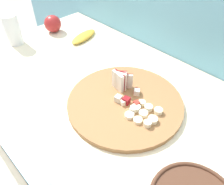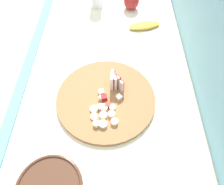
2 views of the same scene
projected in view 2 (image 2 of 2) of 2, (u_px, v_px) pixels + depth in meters
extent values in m
plane|color=#B2ADA3|center=(108.00, 154.00, 1.57)|extent=(10.00, 10.00, 0.00)
cube|color=beige|center=(107.00, 129.00, 1.21)|extent=(1.23, 0.71, 0.88)
cube|color=#60A8C6|center=(24.00, 83.00, 0.86)|extent=(1.23, 0.04, 0.04)
cube|color=#6BADC6|center=(185.00, 106.00, 0.98)|extent=(2.40, 0.04, 1.42)
cylinder|color=olive|center=(106.00, 98.00, 0.79)|extent=(0.37, 0.37, 0.02)
cube|color=maroon|center=(114.00, 80.00, 0.79)|extent=(0.05, 0.01, 0.07)
cube|color=white|center=(112.00, 80.00, 0.79)|extent=(0.05, 0.02, 0.07)
cube|color=maroon|center=(116.00, 81.00, 0.79)|extent=(0.04, 0.02, 0.07)
cube|color=#EFE5CC|center=(114.00, 81.00, 0.79)|extent=(0.04, 0.03, 0.07)
cube|color=#A32323|center=(117.00, 80.00, 0.79)|extent=(0.03, 0.03, 0.07)
cube|color=beige|center=(115.00, 81.00, 0.79)|extent=(0.04, 0.03, 0.07)
cube|color=maroon|center=(120.00, 83.00, 0.79)|extent=(0.04, 0.03, 0.05)
cube|color=beige|center=(119.00, 84.00, 0.79)|extent=(0.04, 0.04, 0.05)
cube|color=#EFE5CC|center=(101.00, 98.00, 0.77)|extent=(0.02, 0.02, 0.02)
cube|color=beige|center=(101.00, 92.00, 0.78)|extent=(0.02, 0.02, 0.02)
cube|color=maroon|center=(104.00, 98.00, 0.77)|extent=(0.03, 0.03, 0.02)
cube|color=#B22D23|center=(108.00, 105.00, 0.75)|extent=(0.02, 0.02, 0.02)
cube|color=#B22D23|center=(120.00, 96.00, 0.78)|extent=(0.02, 0.02, 0.02)
cube|color=white|center=(100.00, 107.00, 0.75)|extent=(0.02, 0.02, 0.02)
cube|color=beige|center=(119.00, 97.00, 0.77)|extent=(0.03, 0.03, 0.02)
cylinder|color=white|center=(94.00, 109.00, 0.75)|extent=(0.03, 0.03, 0.01)
cylinder|color=#F4EAC6|center=(94.00, 117.00, 0.73)|extent=(0.03, 0.03, 0.01)
cylinder|color=#F4EAC6|center=(96.00, 124.00, 0.71)|extent=(0.02, 0.02, 0.01)
cylinder|color=#F4EAC6|center=(103.00, 108.00, 0.75)|extent=(0.03, 0.03, 0.01)
cylinder|color=white|center=(105.00, 115.00, 0.73)|extent=(0.03, 0.03, 0.01)
cylinder|color=#F4EAC6|center=(104.00, 124.00, 0.71)|extent=(0.03, 0.03, 0.01)
cylinder|color=beige|center=(112.00, 108.00, 0.75)|extent=(0.02, 0.02, 0.01)
cylinder|color=beige|center=(111.00, 114.00, 0.73)|extent=(0.03, 0.03, 0.02)
cylinder|color=#F4EAC6|center=(114.00, 122.00, 0.72)|extent=(0.03, 0.03, 0.01)
ellipsoid|color=gold|center=(144.00, 26.00, 1.04)|extent=(0.10, 0.17, 0.02)
sphere|color=#A32323|center=(131.00, 2.00, 1.10)|extent=(0.08, 0.08, 0.08)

